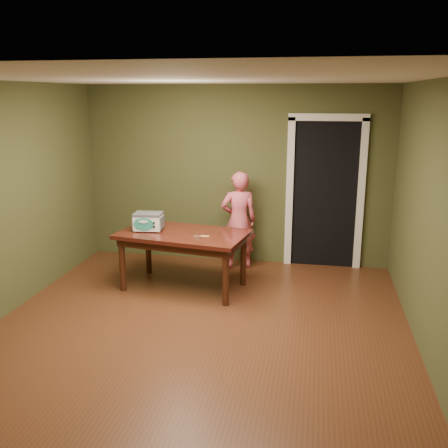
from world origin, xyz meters
TOP-DOWN VIEW (x-y plane):
  - floor at (0.00, 0.00)m, footprint 5.00×5.00m
  - room_shell at (0.00, 0.00)m, footprint 4.52×5.02m
  - doorway at (1.30, 2.78)m, footprint 1.10×0.66m
  - dining_table at (-0.47, 1.24)m, footprint 1.72×1.14m
  - toy_oven at (-0.93, 1.25)m, footprint 0.40×0.29m
  - baking_pan at (-0.23, 1.03)m, footprint 0.10×0.10m
  - spatula at (-0.19, 1.11)m, footprint 0.18×0.04m
  - child at (0.11, 2.16)m, footprint 0.59×0.48m

SIDE VIEW (x-z plane):
  - floor at x=0.00m, z-range 0.00..0.00m
  - dining_table at x=-0.47m, z-range 0.28..1.03m
  - child at x=0.11m, z-range 0.00..1.42m
  - spatula at x=-0.19m, z-range 0.75..0.76m
  - baking_pan at x=-0.23m, z-range 0.75..0.77m
  - toy_oven at x=-0.93m, z-range 0.76..0.99m
  - doorway at x=1.30m, z-range -0.07..2.18m
  - room_shell at x=0.00m, z-range 0.40..3.01m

